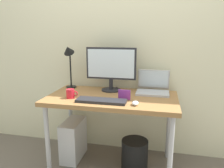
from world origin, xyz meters
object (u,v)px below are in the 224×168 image
monitor (111,66)px  photo_frame (124,95)px  mouse (135,103)px  desk (112,103)px  desk_lamp (69,57)px  computer_tower (73,140)px  laptop (153,87)px  wastebasket (135,154)px  coffee_mug (71,94)px  keyboard (101,101)px

monitor → photo_frame: bearing=-56.9°
monitor → mouse: 0.57m
desk → desk_lamp: bearing=158.3°
desk → computer_tower: 0.63m
laptop → photo_frame: (-0.24, -0.31, -0.01)m
mouse → wastebasket: bearing=94.4°
laptop → coffee_mug: size_ratio=2.89×
keyboard → monitor: bearing=90.5°
wastebasket → monitor: bearing=143.7°
desk_lamp → photo_frame: 0.77m
laptop → photo_frame: bearing=-127.8°
desk → computer_tower: desk is taller
photo_frame → coffee_mug: bearing=-173.8°
keyboard → mouse: (0.30, -0.02, 0.01)m
coffee_mug → wastebasket: coffee_mug is taller
monitor → laptop: monitor is taller
coffee_mug → wastebasket: 0.87m
coffee_mug → monitor: bearing=48.4°
desk → computer_tower: size_ratio=2.92×
desk_lamp → coffee_mug: size_ratio=4.36×
desk → desk_lamp: (-0.51, 0.20, 0.42)m
mouse → keyboard: bearing=176.5°
desk → monitor: bearing=105.4°
desk → laptop: laptop is taller
monitor → desk_lamp: bearing=179.9°
desk_lamp → coffee_mug: 0.48m
wastebasket → computer_tower: bearing=175.5°
laptop → photo_frame: 0.39m
desk → keyboard: keyboard is taller
keyboard → desk_lamp: bearing=139.0°
laptop → desk_lamp: bearing=-178.8°
desk_lamp → keyboard: (0.46, -0.40, -0.33)m
monitor → photo_frame: monitor is taller
mouse → computer_tower: bearing=159.2°
monitor → photo_frame: 0.40m
desk_lamp → wastebasket: desk_lamp is taller
mouse → coffee_mug: (-0.61, 0.07, 0.03)m
desk_lamp → photo_frame: desk_lamp is taller
desk_lamp → mouse: size_ratio=5.36×
photo_frame → computer_tower: photo_frame is taller
desk → photo_frame: size_ratio=11.17×
mouse → photo_frame: 0.17m
laptop → keyboard: 0.60m
laptop → computer_tower: 1.01m
keyboard → computer_tower: 0.70m
desk → laptop: bearing=30.9°
keyboard → photo_frame: size_ratio=4.00×
photo_frame → computer_tower: 0.82m
monitor → desk_lamp: desk_lamp is taller
mouse → computer_tower: size_ratio=0.21×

